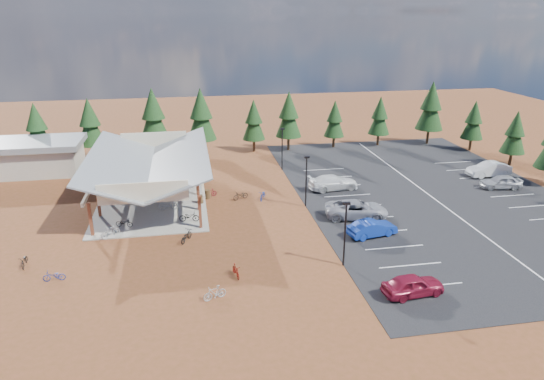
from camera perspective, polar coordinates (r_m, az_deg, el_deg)
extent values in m
plane|color=#593417|center=(45.33, -1.59, -3.28)|extent=(140.00, 140.00, 0.00)
cube|color=black|center=(53.62, 17.85, -0.46)|extent=(27.00, 44.00, 0.04)
cube|color=gray|center=(51.55, -13.83, -0.85)|extent=(10.60, 18.60, 0.10)
cube|color=#532B17|center=(43.86, -20.57, -3.21)|extent=(0.25, 0.25, 3.00)
cube|color=#532B17|center=(47.69, -19.76, -1.23)|extent=(0.25, 0.25, 3.00)
cube|color=#532B17|center=(51.58, -19.07, 0.46)|extent=(0.25, 0.25, 3.00)
cube|color=#532B17|center=(55.52, -18.48, 1.91)|extent=(0.25, 0.25, 3.00)
cube|color=#532B17|center=(59.49, -17.97, 3.16)|extent=(0.25, 0.25, 3.00)
cube|color=#532B17|center=(43.02, -8.46, -2.53)|extent=(0.25, 0.25, 3.00)
cube|color=#532B17|center=(46.92, -8.65, -0.57)|extent=(0.25, 0.25, 3.00)
cube|color=#532B17|center=(50.87, -8.82, 1.09)|extent=(0.25, 0.25, 3.00)
cube|color=#532B17|center=(54.86, -8.95, 2.51)|extent=(0.25, 0.25, 3.00)
cube|color=#532B17|center=(58.88, -9.07, 3.74)|extent=(0.25, 0.25, 3.00)
cube|color=beige|center=(51.19, -19.70, 2.01)|extent=(0.22, 18.00, 0.35)
cube|color=beige|center=(50.41, -8.45, 2.73)|extent=(0.22, 18.00, 0.35)
cube|color=slate|center=(50.61, -17.48, 3.13)|extent=(5.85, 19.40, 2.13)
cube|color=slate|center=(50.15, -10.90, 3.56)|extent=(5.85, 19.40, 2.13)
cube|color=beige|center=(41.80, -14.90, -0.31)|extent=(7.50, 0.15, 1.80)
cube|color=beige|center=(58.99, -13.70, 5.76)|extent=(7.50, 0.15, 1.80)
cube|color=#ADA593|center=(63.95, -26.04, 3.23)|extent=(10.00, 6.00, 3.20)
cube|color=slate|center=(63.47, -26.31, 4.91)|extent=(11.00, 7.00, 0.70)
cylinder|color=black|center=(36.52, 8.57, -5.29)|extent=(0.14, 0.14, 5.00)
cube|color=black|center=(35.50, 8.78, -1.57)|extent=(0.50, 0.25, 0.18)
cylinder|color=black|center=(47.16, 4.04, 0.90)|extent=(0.14, 0.14, 5.00)
cube|color=black|center=(46.38, 4.11, 3.87)|extent=(0.50, 0.25, 0.18)
cylinder|color=black|center=(58.33, 1.20, 4.76)|extent=(0.14, 0.14, 5.00)
cube|color=black|center=(57.70, 1.22, 7.20)|extent=(0.50, 0.25, 0.18)
cylinder|color=#4A341A|center=(48.91, -8.43, -1.12)|extent=(0.60, 0.60, 0.90)
cylinder|color=#4A341A|center=(50.21, -7.61, -0.50)|extent=(0.60, 0.60, 0.90)
cylinder|color=#382314|center=(67.98, -25.48, 3.65)|extent=(0.36, 0.36, 1.88)
cone|color=black|center=(67.24, -25.88, 6.25)|extent=(3.30, 3.30, 4.50)
cone|color=black|center=(66.88, -26.13, 7.80)|extent=(2.55, 2.55, 3.38)
cylinder|color=#382314|center=(67.15, -20.24, 4.23)|extent=(0.36, 0.36, 1.94)
cone|color=black|center=(66.38, -20.58, 6.97)|extent=(3.42, 3.42, 4.67)
cone|color=black|center=(66.00, -20.79, 8.61)|extent=(2.64, 2.64, 3.50)
cylinder|color=#382314|center=(66.06, -13.47, 4.80)|extent=(0.36, 0.36, 2.21)
cone|color=black|center=(65.20, -13.74, 7.98)|extent=(3.88, 3.88, 5.30)
cone|color=black|center=(64.78, -13.91, 9.88)|extent=(3.00, 3.00, 3.97)
cylinder|color=#382314|center=(65.53, -8.15, 5.02)|extent=(0.36, 0.36, 2.18)
cone|color=black|center=(64.66, -8.32, 8.19)|extent=(3.83, 3.83, 5.23)
cone|color=black|center=(64.25, -8.42, 10.09)|extent=(2.96, 2.96, 3.92)
cylinder|color=#382314|center=(66.65, -2.13, 5.28)|extent=(0.36, 0.36, 1.74)
cone|color=black|center=(65.95, -2.16, 7.77)|extent=(3.06, 3.06, 4.18)
cone|color=black|center=(65.59, -2.18, 9.25)|extent=(2.37, 2.37, 3.13)
cylinder|color=#382314|center=(67.21, 1.94, 5.52)|extent=(0.36, 0.36, 1.99)
cone|color=black|center=(66.43, 1.98, 8.34)|extent=(3.50, 3.50, 4.77)
cone|color=black|center=(66.05, 2.00, 10.03)|extent=(2.71, 2.71, 3.58)
cylinder|color=#382314|center=(69.30, 7.25, 5.67)|extent=(0.36, 0.36, 1.62)
cone|color=black|center=(68.66, 7.35, 7.89)|extent=(2.85, 2.85, 3.89)
cone|color=black|center=(68.34, 7.42, 9.22)|extent=(2.20, 2.20, 2.92)
cylinder|color=#382314|center=(71.39, 12.35, 5.83)|extent=(0.36, 0.36, 1.71)
cone|color=black|center=(70.74, 12.53, 8.11)|extent=(3.01, 3.01, 4.10)
cone|color=black|center=(70.41, 12.63, 9.46)|extent=(2.32, 2.32, 3.08)
cylinder|color=#382314|center=(74.01, 17.84, 6.02)|extent=(0.36, 0.36, 2.20)
cone|color=black|center=(73.24, 18.15, 8.85)|extent=(3.87, 3.87, 5.27)
cone|color=black|center=(72.87, 18.34, 10.54)|extent=(2.99, 2.99, 3.96)
cylinder|color=#382314|center=(67.34, 26.24, 3.30)|extent=(0.36, 0.36, 1.68)
cone|color=black|center=(66.67, 26.62, 5.65)|extent=(2.96, 2.96, 4.04)
cone|color=black|center=(66.32, 26.85, 7.05)|extent=(2.29, 2.29, 3.03)
cylinder|color=#382314|center=(72.63, 22.29, 5.01)|extent=(0.36, 0.36, 1.68)
cone|color=black|center=(72.00, 22.59, 7.19)|extent=(2.96, 2.96, 4.03)
cone|color=black|center=(71.68, 22.77, 8.50)|extent=(2.29, 2.29, 3.03)
imported|color=black|center=(44.99, -17.00, -3.71)|extent=(1.63, 0.94, 0.81)
imported|color=#94989C|center=(51.03, -16.93, -0.75)|extent=(1.59, 0.64, 0.93)
imported|color=navy|center=(53.08, -15.92, 0.11)|extent=(1.62, 0.72, 0.83)
imported|color=maroon|center=(57.08, -14.87, 1.70)|extent=(1.67, 0.83, 0.97)
imported|color=black|center=(44.75, -9.72, -3.10)|extent=(1.88, 0.86, 0.95)
imported|color=gray|center=(47.70, -12.11, -1.66)|extent=(1.85, 0.52, 1.11)
imported|color=navy|center=(51.55, -12.73, -0.09)|extent=(1.98, 0.89, 1.00)
imported|color=maroon|center=(57.94, -10.92, 2.26)|extent=(1.55, 0.75, 0.90)
imported|color=black|center=(41.43, -27.11, -7.42)|extent=(0.68, 1.67, 0.86)
imported|color=gray|center=(43.53, -18.50, -4.67)|extent=(1.72, 1.43, 1.06)
imported|color=navy|center=(38.35, -24.27, -9.20)|extent=(1.56, 0.59, 0.81)
imported|color=maroon|center=(35.65, -4.28, -9.45)|extent=(0.74, 1.63, 0.95)
imported|color=black|center=(41.27, -10.06, -5.37)|extent=(1.38, 1.88, 0.94)
imported|color=#979A9F|center=(33.21, -6.75, -11.92)|extent=(1.72, 1.01, 1.00)
imported|color=navy|center=(49.46, -1.10, -0.60)|extent=(1.27, 1.95, 0.97)
imported|color=maroon|center=(50.56, -7.30, -0.34)|extent=(1.54, 0.97, 0.90)
imported|color=black|center=(49.61, -3.71, -0.62)|extent=(1.78, 1.27, 0.89)
imported|color=maroon|center=(34.65, 16.25, -10.68)|extent=(4.43, 2.18, 1.45)
imported|color=#12329A|center=(42.28, 11.71, -4.42)|extent=(4.53, 2.36, 1.42)
imported|color=#9C9DA4|center=(45.66, 9.90, -2.25)|extent=(6.20, 3.60, 1.62)
imported|color=white|center=(52.53, 7.23, 0.90)|extent=(5.56, 2.67, 1.56)
imported|color=#9E9FA5|center=(57.98, 25.33, 0.87)|extent=(4.55, 2.40, 1.47)
imported|color=white|center=(61.68, 24.15, 2.24)|extent=(5.13, 2.00, 1.66)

